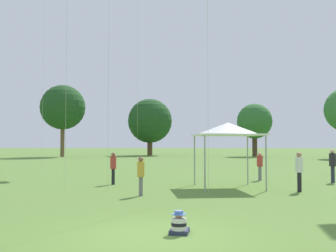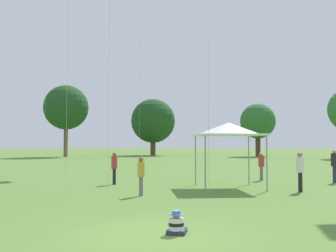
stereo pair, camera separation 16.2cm
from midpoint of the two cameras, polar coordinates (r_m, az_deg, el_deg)
name	(u,v)px [view 1 (the left image)]	position (r m, az deg, el deg)	size (l,w,h in m)	color
ground_plane	(156,236)	(9.65, -2.32, -15.62)	(300.00, 300.00, 0.00)	#567A33
seated_toddler	(179,224)	(9.77, 1.13, -14.09)	(0.53, 0.62, 0.57)	#282D47
person_standing_1	(141,172)	(16.40, -4.24, -6.71)	(0.40, 0.40, 1.62)	slate
person_standing_2	(299,168)	(18.60, 18.27, -5.80)	(0.35, 0.35, 1.78)	black
person_standing_3	(260,163)	(23.63, 12.99, -5.32)	(0.37, 0.37, 1.65)	slate
person_standing_4	(333,163)	(23.52, 22.60, -4.93)	(0.41, 0.41, 1.84)	#282D42
person_standing_7	(113,165)	(20.97, -8.17, -5.63)	(0.44, 0.44, 1.70)	black
canopy_tent	(228,130)	(19.40, 8.43, -0.51)	(3.49, 3.49, 3.18)	white
distant_tree_0	(63,107)	(63.65, -15.09, 2.61)	(6.98, 6.98, 11.23)	brown
distant_tree_2	(255,121)	(64.77, 12.37, 0.65)	(5.65, 5.65, 8.50)	#473323
distant_tree_3	(150,121)	(68.42, -2.71, 0.73)	(7.67, 7.67, 9.84)	brown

